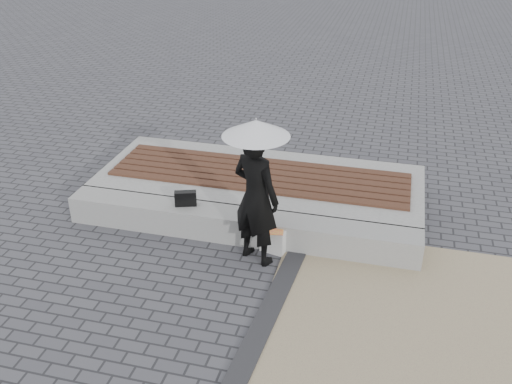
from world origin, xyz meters
TOP-DOWN VIEW (x-y plane):
  - ground at (0.00, 0.00)m, footprint 80.00×80.00m
  - edging_band at (0.75, -0.50)m, footprint 0.61×5.20m
  - seating_ledge at (0.00, 1.60)m, footprint 5.00×0.45m
  - timber_platform at (0.00, 2.80)m, footprint 5.00×2.00m
  - timber_decking at (0.00, 2.80)m, footprint 4.60×1.20m
  - woman at (0.37, 1.17)m, footprint 0.80×0.69m
  - parasol at (0.37, 1.17)m, footprint 0.83×0.83m
  - handbag at (-0.78, 1.62)m, footprint 0.32×0.20m
  - canvas_tote at (0.55, 1.37)m, footprint 0.37×0.22m
  - magazine at (0.55, 1.32)m, footprint 0.32×0.26m

SIDE VIEW (x-z plane):
  - ground at x=0.00m, z-range 0.00..0.00m
  - edging_band at x=0.75m, z-range 0.00..0.04m
  - canvas_tote at x=0.55m, z-range 0.00..0.36m
  - seating_ledge at x=0.00m, z-range 0.00..0.40m
  - timber_platform at x=0.00m, z-range 0.00..0.40m
  - magazine at x=0.55m, z-range 0.36..0.37m
  - timber_decking at x=0.00m, z-range 0.40..0.44m
  - handbag at x=-0.78m, z-range 0.40..0.62m
  - woman at x=0.37m, z-range 0.00..1.85m
  - parasol at x=0.37m, z-range 1.33..2.39m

